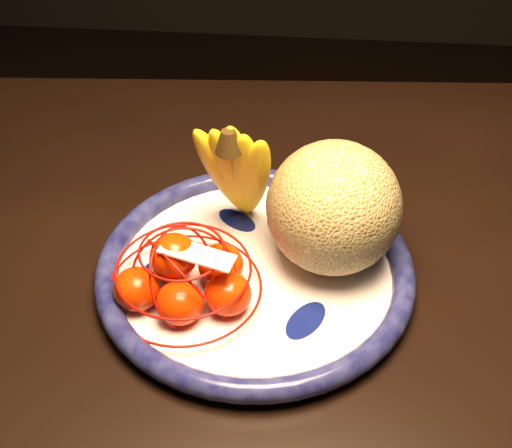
# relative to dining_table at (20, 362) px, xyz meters

# --- Properties ---
(dining_table) EXTENTS (1.63, 1.05, 0.79)m
(dining_table) POSITION_rel_dining_table_xyz_m (0.00, 0.00, 0.00)
(dining_table) COLOR black
(dining_table) RESTS_ON ground
(fruit_bowl) EXTENTS (0.34, 0.34, 0.03)m
(fruit_bowl) POSITION_rel_dining_table_xyz_m (0.25, 0.07, 0.10)
(fruit_bowl) COLOR white
(fruit_bowl) RESTS_ON dining_table
(cantaloupe) EXTENTS (0.14, 0.14, 0.14)m
(cantaloupe) POSITION_rel_dining_table_xyz_m (0.33, 0.10, 0.17)
(cantaloupe) COLOR olive
(cantaloupe) RESTS_ON fruit_bowl
(banana_bunch) EXTENTS (0.11, 0.10, 0.16)m
(banana_bunch) POSITION_rel_dining_table_xyz_m (0.23, 0.14, 0.18)
(banana_bunch) COLOR yellow
(banana_bunch) RESTS_ON fruit_bowl
(mandarin_bag) EXTENTS (0.17, 0.17, 0.10)m
(mandarin_bag) POSITION_rel_dining_table_xyz_m (0.19, 0.03, 0.12)
(mandarin_bag) COLOR #FF3C07
(mandarin_bag) RESTS_ON fruit_bowl
(price_tag) EXTENTS (0.08, 0.04, 0.01)m
(price_tag) POSITION_rel_dining_table_xyz_m (0.20, 0.02, 0.16)
(price_tag) COLOR white
(price_tag) RESTS_ON mandarin_bag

